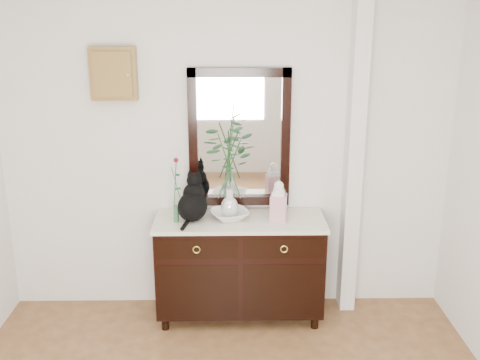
{
  "coord_description": "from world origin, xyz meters",
  "views": [
    {
      "loc": [
        0.04,
        -2.36,
        2.43
      ],
      "look_at": [
        0.1,
        1.63,
        1.2
      ],
      "focal_mm": 42.0,
      "sensor_mm": 36.0,
      "label": 1
    }
  ],
  "objects_px": {
    "lotus_bowl": "(230,215)",
    "ginger_jar": "(279,200)",
    "sideboard": "(240,263)",
    "cat": "(192,197)"
  },
  "relations": [
    {
      "from": "sideboard",
      "to": "cat",
      "type": "xyz_separation_m",
      "value": [
        -0.37,
        -0.0,
        0.56
      ]
    },
    {
      "from": "sideboard",
      "to": "lotus_bowl",
      "type": "bearing_deg",
      "value": 178.26
    },
    {
      "from": "cat",
      "to": "lotus_bowl",
      "type": "xyz_separation_m",
      "value": [
        0.29,
        0.01,
        -0.15
      ]
    },
    {
      "from": "sideboard",
      "to": "ginger_jar",
      "type": "bearing_deg",
      "value": -3.73
    },
    {
      "from": "sideboard",
      "to": "lotus_bowl",
      "type": "xyz_separation_m",
      "value": [
        -0.08,
        0.0,
        0.41
      ]
    },
    {
      "from": "sideboard",
      "to": "cat",
      "type": "distance_m",
      "value": 0.67
    },
    {
      "from": "lotus_bowl",
      "to": "ginger_jar",
      "type": "xyz_separation_m",
      "value": [
        0.38,
        -0.02,
        0.13
      ]
    },
    {
      "from": "lotus_bowl",
      "to": "ginger_jar",
      "type": "distance_m",
      "value": 0.4
    },
    {
      "from": "sideboard",
      "to": "cat",
      "type": "bearing_deg",
      "value": -179.24
    },
    {
      "from": "sideboard",
      "to": "lotus_bowl",
      "type": "relative_size",
      "value": 4.62
    }
  ]
}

